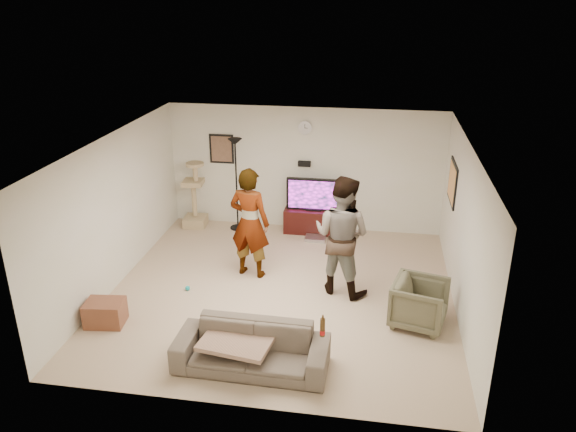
% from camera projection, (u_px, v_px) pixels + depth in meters
% --- Properties ---
extents(floor, '(5.50, 5.50, 0.02)m').
position_uv_depth(floor, '(281.00, 292.00, 9.13)').
color(floor, tan).
rests_on(floor, ground).
extents(ceiling, '(5.50, 5.50, 0.02)m').
position_uv_depth(ceiling, '(281.00, 142.00, 8.18)').
color(ceiling, silver).
rests_on(ceiling, wall_back).
extents(wall_back, '(5.50, 0.04, 2.50)m').
position_uv_depth(wall_back, '(305.00, 169.00, 11.17)').
color(wall_back, silver).
rests_on(wall_back, floor).
extents(wall_front, '(5.50, 0.04, 2.50)m').
position_uv_depth(wall_front, '(238.00, 316.00, 6.14)').
color(wall_front, silver).
rests_on(wall_front, floor).
extents(wall_left, '(0.04, 5.50, 2.50)m').
position_uv_depth(wall_left, '(115.00, 211.00, 9.07)').
color(wall_left, silver).
rests_on(wall_left, floor).
extents(wall_right, '(0.04, 5.50, 2.50)m').
position_uv_depth(wall_right, '(464.00, 233.00, 8.25)').
color(wall_right, silver).
rests_on(wall_right, floor).
extents(wall_clock, '(0.26, 0.04, 0.26)m').
position_uv_depth(wall_clock, '(305.00, 128.00, 10.82)').
color(wall_clock, white).
rests_on(wall_clock, wall_back).
extents(wall_speaker, '(0.25, 0.10, 0.10)m').
position_uv_depth(wall_speaker, '(304.00, 164.00, 11.07)').
color(wall_speaker, black).
rests_on(wall_speaker, wall_back).
extents(picture_back, '(0.42, 0.03, 0.52)m').
position_uv_depth(picture_back, '(222.00, 149.00, 11.27)').
color(picture_back, brown).
rests_on(picture_back, wall_back).
extents(picture_right, '(0.03, 0.78, 0.62)m').
position_uv_depth(picture_right, '(452.00, 183.00, 9.62)').
color(picture_right, '#FFA456').
rests_on(picture_right, wall_right).
extents(tv_stand, '(1.17, 0.45, 0.49)m').
position_uv_depth(tv_stand, '(313.00, 221.00, 11.29)').
color(tv_stand, black).
rests_on(tv_stand, floor).
extents(console_box, '(0.40, 0.30, 0.07)m').
position_uv_depth(console_box, '(315.00, 238.00, 11.00)').
color(console_box, silver).
rests_on(console_box, floor).
extents(tv, '(1.10, 0.08, 0.65)m').
position_uv_depth(tv, '(314.00, 194.00, 11.08)').
color(tv, black).
rests_on(tv, tv_stand).
extents(tv_screen, '(1.01, 0.01, 0.57)m').
position_uv_depth(tv_screen, '(314.00, 195.00, 11.04)').
color(tv_screen, '#FB25F8').
rests_on(tv_screen, tv).
extents(floor_lamp, '(0.32, 0.32, 1.89)m').
position_uv_depth(floor_lamp, '(236.00, 185.00, 11.20)').
color(floor_lamp, black).
rests_on(floor_lamp, floor).
extents(cat_tree, '(0.48, 0.48, 1.40)m').
position_uv_depth(cat_tree, '(194.00, 194.00, 11.42)').
color(cat_tree, tan).
rests_on(cat_tree, floor).
extents(person_left, '(0.78, 0.60, 1.92)m').
position_uv_depth(person_left, '(250.00, 223.00, 9.34)').
color(person_left, '#A0A0A1').
rests_on(person_left, floor).
extents(person_right, '(1.17, 1.05, 1.97)m').
position_uv_depth(person_right, '(342.00, 235.00, 8.81)').
color(person_right, navy).
rests_on(person_right, floor).
extents(sofa, '(2.00, 0.81, 0.58)m').
position_uv_depth(sofa, '(251.00, 348.00, 7.20)').
color(sofa, brown).
rests_on(sofa, floor).
extents(throw_blanket, '(1.00, 0.83, 0.06)m').
position_uv_depth(throw_blanket, '(237.00, 340.00, 7.19)').
color(throw_blanket, tan).
rests_on(throw_blanket, sofa).
extents(beer_bottle, '(0.06, 0.06, 0.25)m').
position_uv_depth(beer_bottle, '(323.00, 327.00, 6.90)').
color(beer_bottle, '#442C11').
rests_on(beer_bottle, sofa).
extents(armchair, '(0.93, 0.92, 0.70)m').
position_uv_depth(armchair, '(420.00, 303.00, 8.11)').
color(armchair, brown).
rests_on(armchair, floor).
extents(side_table, '(0.59, 0.47, 0.37)m').
position_uv_depth(side_table, '(105.00, 313.00, 8.19)').
color(side_table, brown).
rests_on(side_table, floor).
extents(toy_ball, '(0.08, 0.08, 0.08)m').
position_uv_depth(toy_ball, '(188.00, 288.00, 9.15)').
color(toy_ball, '#129CA5').
rests_on(toy_ball, floor).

